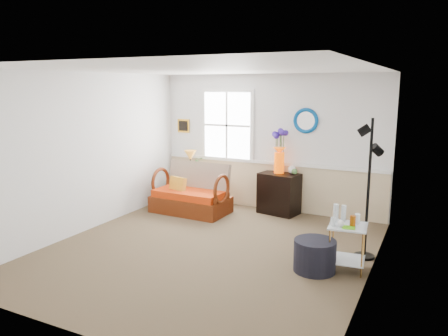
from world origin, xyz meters
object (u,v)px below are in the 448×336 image
at_px(lamp_stand, 191,187).
at_px(floor_lamp, 368,190).
at_px(loveseat, 191,188).
at_px(cabinet, 279,193).
at_px(side_table, 347,247).
at_px(ottoman, 315,256).

bearing_deg(lamp_stand, floor_lamp, -21.99).
bearing_deg(loveseat, cabinet, 26.07).
height_order(lamp_stand, side_table, lamp_stand).
distance_m(loveseat, cabinet, 1.67).
xyz_separation_m(cabinet, side_table, (1.66, -2.05, -0.08)).
bearing_deg(floor_lamp, ottoman, -139.57).
distance_m(loveseat, floor_lamp, 3.47).
bearing_deg(ottoman, cabinet, 119.62).
xyz_separation_m(lamp_stand, ottoman, (3.22, -2.28, -0.10)).
xyz_separation_m(loveseat, lamp_stand, (-0.40, 0.68, -0.15)).
distance_m(cabinet, side_table, 2.63).
relative_size(cabinet, floor_lamp, 0.39).
distance_m(side_table, floor_lamp, 0.88).
distance_m(cabinet, ottoman, 2.63).
distance_m(cabinet, floor_lamp, 2.43).
height_order(lamp_stand, cabinet, cabinet).
relative_size(cabinet, ottoman, 1.41).
bearing_deg(floor_lamp, side_table, -121.73).
height_order(lamp_stand, floor_lamp, floor_lamp).
relative_size(cabinet, side_table, 1.27).
relative_size(loveseat, cabinet, 1.85).
relative_size(lamp_stand, cabinet, 0.81).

